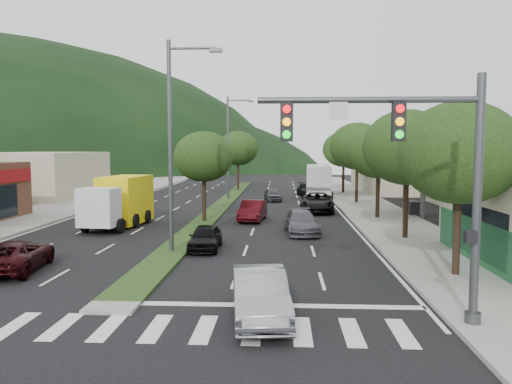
# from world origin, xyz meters

# --- Properties ---
(ground) EXTENTS (160.00, 160.00, 0.00)m
(ground) POSITION_xyz_m (0.00, 0.00, 0.00)
(ground) COLOR black
(ground) RESTS_ON ground
(sidewalk_right) EXTENTS (5.00, 90.00, 0.15)m
(sidewalk_right) POSITION_xyz_m (12.50, 25.00, 0.07)
(sidewalk_right) COLOR gray
(sidewalk_right) RESTS_ON ground
(sidewalk_left) EXTENTS (6.00, 90.00, 0.15)m
(sidewalk_left) POSITION_xyz_m (-13.00, 25.00, 0.07)
(sidewalk_left) COLOR gray
(sidewalk_left) RESTS_ON ground
(median) EXTENTS (1.60, 56.00, 0.12)m
(median) POSITION_xyz_m (0.00, 28.00, 0.06)
(median) COLOR #1C3714
(median) RESTS_ON ground
(crosswalk) EXTENTS (19.00, 2.20, 0.01)m
(crosswalk) POSITION_xyz_m (0.00, -2.00, 0.01)
(crosswalk) COLOR silver
(crosswalk) RESTS_ON ground
(traffic_signal) EXTENTS (6.12, 0.40, 7.00)m
(traffic_signal) POSITION_xyz_m (9.03, -1.54, 4.65)
(traffic_signal) COLOR #47494C
(traffic_signal) RESTS_ON ground
(gas_canopy) EXTENTS (12.20, 8.20, 5.25)m
(gas_canopy) POSITION_xyz_m (19.00, 22.00, 4.65)
(gas_canopy) COLOR silver
(gas_canopy) RESTS_ON ground
(bldg_left_far) EXTENTS (9.00, 14.00, 4.60)m
(bldg_left_far) POSITION_xyz_m (-19.00, 34.00, 2.30)
(bldg_left_far) COLOR #C1BA99
(bldg_left_far) RESTS_ON ground
(bldg_right_far) EXTENTS (10.00, 16.00, 5.20)m
(bldg_right_far) POSITION_xyz_m (19.50, 44.00, 2.60)
(bldg_right_far) COLOR #C1BA99
(bldg_right_far) RESTS_ON ground
(tree_r_a) EXTENTS (4.60, 4.60, 6.63)m
(tree_r_a) POSITION_xyz_m (12.00, 4.00, 4.82)
(tree_r_a) COLOR black
(tree_r_a) RESTS_ON sidewalk_right
(tree_r_b) EXTENTS (4.80, 4.80, 6.94)m
(tree_r_b) POSITION_xyz_m (12.00, 12.00, 5.04)
(tree_r_b) COLOR black
(tree_r_b) RESTS_ON sidewalk_right
(tree_r_c) EXTENTS (4.40, 4.40, 6.48)m
(tree_r_c) POSITION_xyz_m (12.00, 20.00, 4.75)
(tree_r_c) COLOR black
(tree_r_c) RESTS_ON sidewalk_right
(tree_r_d) EXTENTS (5.00, 5.00, 7.17)m
(tree_r_d) POSITION_xyz_m (12.00, 30.00, 5.18)
(tree_r_d) COLOR black
(tree_r_d) RESTS_ON sidewalk_right
(tree_r_e) EXTENTS (4.60, 4.60, 6.71)m
(tree_r_e) POSITION_xyz_m (12.00, 40.00, 4.89)
(tree_r_e) COLOR black
(tree_r_e) RESTS_ON sidewalk_right
(tree_med_near) EXTENTS (4.00, 4.00, 6.02)m
(tree_med_near) POSITION_xyz_m (0.00, 18.00, 4.43)
(tree_med_near) COLOR black
(tree_med_near) RESTS_ON median
(tree_med_far) EXTENTS (4.80, 4.80, 6.94)m
(tree_med_far) POSITION_xyz_m (0.00, 44.00, 5.01)
(tree_med_far) COLOR black
(tree_med_far) RESTS_ON median
(streetlight_near) EXTENTS (2.60, 0.25, 10.00)m
(streetlight_near) POSITION_xyz_m (0.21, 8.00, 5.58)
(streetlight_near) COLOR #47494C
(streetlight_near) RESTS_ON ground
(streetlight_mid) EXTENTS (2.60, 0.25, 10.00)m
(streetlight_mid) POSITION_xyz_m (0.21, 33.00, 5.58)
(streetlight_mid) COLOR #47494C
(streetlight_mid) RESTS_ON ground
(sedan_silver) EXTENTS (2.02, 4.53, 1.44)m
(sedan_silver) POSITION_xyz_m (4.65, -1.04, 0.72)
(sedan_silver) COLOR #9B9EA2
(sedan_silver) RESTS_ON ground
(suv_maroon) EXTENTS (2.69, 4.76, 1.26)m
(suv_maroon) POSITION_xyz_m (-5.58, 4.18, 0.63)
(suv_maroon) COLOR black
(suv_maroon) RESTS_ON ground
(car_queue_a) EXTENTS (1.52, 3.62, 1.22)m
(car_queue_a) POSITION_xyz_m (1.50, 8.83, 0.61)
(car_queue_a) COLOR black
(car_queue_a) RESTS_ON ground
(car_queue_b) EXTENTS (2.22, 4.70, 1.32)m
(car_queue_b) POSITION_xyz_m (6.42, 13.83, 0.66)
(car_queue_b) COLOR #505055
(car_queue_b) RESTS_ON ground
(car_queue_c) EXTENTS (1.91, 4.40, 1.41)m
(car_queue_c) POSITION_xyz_m (3.25, 18.83, 0.70)
(car_queue_c) COLOR #460B11
(car_queue_c) RESTS_ON ground
(car_queue_d) EXTENTS (2.91, 5.65, 1.53)m
(car_queue_d) POSITION_xyz_m (8.04, 23.83, 0.76)
(car_queue_d) COLOR black
(car_queue_d) RESTS_ON ground
(car_queue_e) EXTENTS (1.92, 3.75, 1.22)m
(car_queue_e) POSITION_xyz_m (4.37, 32.01, 0.61)
(car_queue_e) COLOR #424247
(car_queue_e) RESTS_ON ground
(car_queue_f) EXTENTS (2.43, 4.87, 1.36)m
(car_queue_f) POSITION_xyz_m (8.00, 37.01, 0.68)
(car_queue_f) COLOR black
(car_queue_f) RESTS_ON ground
(box_truck) EXTENTS (3.14, 6.69, 3.19)m
(box_truck) POSITION_xyz_m (-5.05, 15.85, 1.51)
(box_truck) COLOR silver
(box_truck) RESTS_ON ground
(motorhome) EXTENTS (3.08, 8.57, 3.24)m
(motorhome) POSITION_xyz_m (9.00, 36.29, 1.73)
(motorhome) COLOR #BEBEBE
(motorhome) RESTS_ON ground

